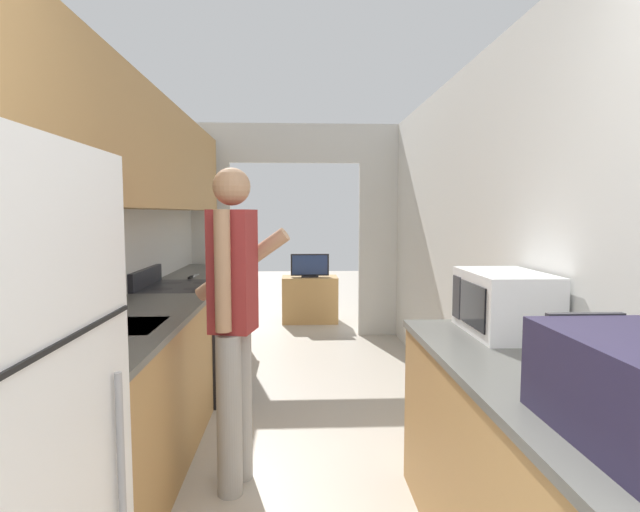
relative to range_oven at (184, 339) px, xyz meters
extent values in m
cube|color=silver|center=(-0.34, -1.41, 0.80)|extent=(0.06, 7.73, 2.50)
cube|color=#B2844C|center=(-0.15, -0.36, 1.44)|extent=(0.32, 4.17, 0.78)
cube|color=silver|center=(2.14, -1.41, 0.80)|extent=(0.06, 7.73, 2.50)
cube|color=silver|center=(-0.18, 1.88, 0.58)|extent=(0.65, 0.06, 2.05)
cube|color=silver|center=(1.98, 1.88, 0.58)|extent=(0.65, 0.06, 2.05)
cube|color=silver|center=(0.90, 1.88, 1.83)|extent=(2.82, 0.06, 0.45)
cube|color=#B2844C|center=(-0.01, -1.41, -0.02)|extent=(0.60, 2.06, 0.85)
cube|color=#565651|center=(-0.01, -1.42, 0.42)|extent=(0.62, 2.07, 0.03)
cube|color=#B2844C|center=(-0.01, 1.05, -0.02)|extent=(0.60, 1.34, 0.85)
cube|color=#565651|center=(-0.01, 1.06, 0.42)|extent=(0.62, 1.35, 0.03)
cube|color=#9EA3A8|center=(-0.01, -1.42, 0.43)|extent=(0.42, 0.44, 0.00)
cube|color=#B2844C|center=(1.81, -2.30, -0.02)|extent=(0.60, 1.86, 0.85)
cube|color=#565651|center=(1.81, -2.30, 0.42)|extent=(0.62, 1.88, 0.03)
cube|color=black|center=(0.39, -2.87, 0.73)|extent=(0.01, 0.77, 0.01)
cylinder|color=#99999E|center=(0.41, -2.61, 0.24)|extent=(0.02, 0.02, 0.65)
cube|color=black|center=(0.00, 0.00, -0.01)|extent=(0.62, 0.77, 0.88)
cube|color=black|center=(0.32, 0.00, -0.01)|extent=(0.01, 0.52, 0.26)
cylinder|color=#B7B7BC|center=(0.34, 0.00, 0.21)|extent=(0.02, 0.61, 0.02)
cube|color=black|center=(-0.29, 0.00, 0.51)|extent=(0.04, 0.77, 0.14)
cylinder|color=#232328|center=(0.13, -0.17, 0.43)|extent=(0.16, 0.16, 0.01)
cylinder|color=#232328|center=(0.13, 0.17, 0.43)|extent=(0.16, 0.16, 0.01)
cylinder|color=#232328|center=(-0.12, -0.17, 0.43)|extent=(0.16, 0.16, 0.01)
cylinder|color=#232328|center=(-0.12, 0.17, 0.43)|extent=(0.16, 0.16, 0.01)
cylinder|color=#9E9E9E|center=(0.56, -1.51, -0.02)|extent=(0.16, 0.16, 0.85)
cylinder|color=#9E9E9E|center=(0.60, -1.34, -0.02)|extent=(0.16, 0.16, 0.85)
cube|color=maroon|center=(0.58, -1.42, 0.72)|extent=(0.25, 0.25, 0.64)
cylinder|color=tan|center=(0.55, -1.56, 0.73)|extent=(0.10, 0.10, 0.60)
cylinder|color=tan|center=(0.62, -1.28, 0.73)|extent=(0.54, 0.20, 0.41)
sphere|color=tan|center=(0.58, -1.42, 1.15)|extent=(0.19, 0.19, 0.19)
cube|color=#2D2D33|center=(1.81, -2.53, 0.66)|extent=(0.25, 0.02, 0.10)
cube|color=white|center=(1.92, -1.68, 0.59)|extent=(0.34, 0.53, 0.30)
cube|color=black|center=(1.74, -1.74, 0.59)|extent=(0.01, 0.32, 0.20)
cube|color=#38383D|center=(1.74, -1.50, 0.59)|extent=(0.01, 0.11, 0.22)
cube|color=#B2844C|center=(1.09, 2.63, -0.14)|extent=(0.74, 0.42, 0.61)
cube|color=black|center=(1.09, 2.59, 0.18)|extent=(0.22, 0.16, 0.02)
cube|color=black|center=(1.09, 2.59, 0.33)|extent=(0.51, 0.04, 0.29)
cube|color=navy|center=(1.09, 2.57, 0.33)|extent=(0.47, 0.01, 0.26)
cube|color=#B7B7BC|center=(-0.03, 0.62, 0.44)|extent=(0.04, 0.22, 0.00)
cube|color=black|center=(-0.03, 0.45, 0.45)|extent=(0.03, 0.11, 0.02)
camera|label=1|loc=(0.92, -4.01, 1.02)|focal=28.00mm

